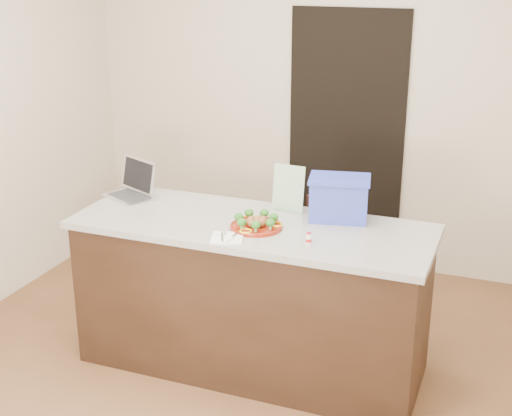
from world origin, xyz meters
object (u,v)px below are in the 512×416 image
at_px(yogurt_bottle, 309,239).
at_px(blue_box, 339,198).
at_px(napkin, 227,238).
at_px(chair, 330,254).
at_px(island, 252,296).
at_px(plate, 256,226).
at_px(laptop, 134,186).

distance_m(yogurt_bottle, blue_box, 0.44).
distance_m(napkin, chair, 1.11).
height_order(island, napkin, napkin).
xyz_separation_m(island, chair, (0.28, 0.71, 0.03)).
bearing_deg(chair, blue_box, -83.98).
xyz_separation_m(napkin, yogurt_bottle, (0.43, 0.09, 0.02)).
distance_m(island, plate, 0.48).
height_order(island, blue_box, blue_box).
bearing_deg(chair, laptop, -169.07).
distance_m(plate, blue_box, 0.51).
height_order(island, yogurt_bottle, yogurt_bottle).
relative_size(yogurt_bottle, chair, 0.07).
relative_size(plate, laptop, 0.77).
bearing_deg(laptop, blue_box, 27.34).
bearing_deg(yogurt_bottle, chair, 97.33).
bearing_deg(napkin, island, 81.53).
bearing_deg(blue_box, napkin, -144.52).
relative_size(napkin, chair, 0.20).
distance_m(laptop, chair, 1.36).
height_order(laptop, chair, laptop).
distance_m(blue_box, chair, 0.74).
distance_m(plate, napkin, 0.22).
relative_size(island, chair, 2.39).
height_order(island, plate, plate).
bearing_deg(island, napkin, -98.47).
xyz_separation_m(yogurt_bottle, laptop, (-1.27, 0.37, 0.03)).
xyz_separation_m(napkin, blue_box, (0.48, 0.51, 0.12)).
relative_size(napkin, laptop, 0.44).
relative_size(napkin, yogurt_bottle, 2.65).
bearing_deg(laptop, island, 12.36).
bearing_deg(island, chair, 68.61).
xyz_separation_m(island, laptop, (-0.87, 0.19, 0.52)).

